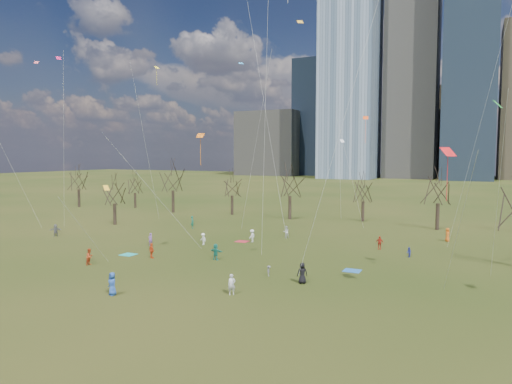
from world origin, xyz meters
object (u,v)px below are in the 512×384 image
at_px(blanket_crimson, 242,241).
at_px(blanket_navy, 352,271).
at_px(person_1, 232,284).
at_px(person_0, 112,284).
at_px(person_4, 152,251).
at_px(blanket_teal, 128,255).
at_px(person_2, 90,257).

bearing_deg(blanket_crimson, blanket_navy, -27.86).
bearing_deg(person_1, person_0, 165.98).
xyz_separation_m(person_1, person_4, (-14.01, 7.59, -0.00)).
bearing_deg(person_0, blanket_navy, 68.38).
bearing_deg(person_1, person_4, 111.05).
height_order(blanket_teal, person_2, person_2).
height_order(blanket_navy, person_1, person_1).
bearing_deg(blanket_navy, blanket_teal, -171.07).
relative_size(person_1, person_4, 1.00).
height_order(blanket_teal, person_4, person_4).
bearing_deg(person_2, person_4, -43.85).
distance_m(person_1, person_2, 17.91).
bearing_deg(blanket_navy, person_4, -168.90).
relative_size(blanket_crimson, person_2, 0.95).
bearing_deg(blanket_crimson, person_0, -87.13).
height_order(blanket_navy, person_2, person_2).
height_order(blanket_teal, person_1, person_1).
xyz_separation_m(blanket_crimson, person_0, (1.23, -24.57, 0.91)).
distance_m(person_2, person_4, 6.34).
xyz_separation_m(person_0, person_1, (8.45, 4.21, -0.09)).
bearing_deg(blanket_teal, blanket_crimson, 57.97).
relative_size(person_1, person_2, 0.99).
bearing_deg(person_4, person_0, 141.47).
bearing_deg(blanket_teal, blanket_navy, 8.93).
bearing_deg(blanket_navy, blanket_crimson, 152.14).
bearing_deg(blanket_teal, person_4, -4.28).
relative_size(blanket_navy, person_4, 0.96).
relative_size(blanket_teal, person_2, 0.95).
xyz_separation_m(blanket_teal, blanket_crimson, (7.82, 12.51, 0.00)).
distance_m(person_0, person_4, 13.05).
bearing_deg(blanket_navy, person_2, -159.41).
bearing_deg(blanket_teal, person_0, -53.09).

